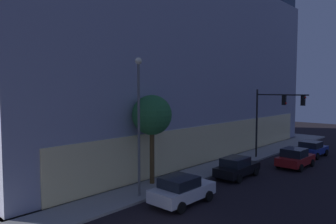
{
  "coord_description": "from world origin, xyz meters",
  "views": [
    {
      "loc": [
        -8.69,
        -8.85,
        6.87
      ],
      "look_at": [
        5.84,
        4.49,
        5.48
      ],
      "focal_mm": 33.78,
      "sensor_mm": 36.0,
      "label": 1
    }
  ],
  "objects_px": {
    "street_lamp_sidewalk": "(139,111)",
    "car_blue": "(311,149)",
    "car_black": "(237,167)",
    "traffic_light_far_corner": "(274,110)",
    "sidewalk_tree": "(152,116)",
    "car_red": "(295,158)",
    "modern_building": "(126,60)",
    "car_white": "(182,190)"
  },
  "relations": [
    {
      "from": "street_lamp_sidewalk",
      "to": "car_blue",
      "type": "relative_size",
      "value": 2.08
    },
    {
      "from": "car_black",
      "to": "car_blue",
      "type": "bearing_deg",
      "value": -7.69
    },
    {
      "from": "traffic_light_far_corner",
      "to": "car_black",
      "type": "bearing_deg",
      "value": -177.43
    },
    {
      "from": "sidewalk_tree",
      "to": "car_red",
      "type": "xyz_separation_m",
      "value": [
        12.27,
        -5.58,
        -4.18
      ]
    },
    {
      "from": "car_black",
      "to": "street_lamp_sidewalk",
      "type": "bearing_deg",
      "value": 165.6
    },
    {
      "from": "modern_building",
      "to": "car_white",
      "type": "xyz_separation_m",
      "value": [
        -11.29,
        -18.54,
        -9.72
      ]
    },
    {
      "from": "traffic_light_far_corner",
      "to": "car_white",
      "type": "xyz_separation_m",
      "value": [
        -14.71,
        -0.82,
        -4.06
      ]
    },
    {
      "from": "modern_building",
      "to": "sidewalk_tree",
      "type": "height_order",
      "value": "modern_building"
    },
    {
      "from": "car_red",
      "to": "car_blue",
      "type": "distance_m",
      "value": 5.83
    },
    {
      "from": "sidewalk_tree",
      "to": "street_lamp_sidewalk",
      "type": "bearing_deg",
      "value": -151.98
    },
    {
      "from": "street_lamp_sidewalk",
      "to": "car_blue",
      "type": "xyz_separation_m",
      "value": [
        20.49,
        -3.78,
        -4.75
      ]
    },
    {
      "from": "traffic_light_far_corner",
      "to": "street_lamp_sidewalk",
      "type": "height_order",
      "value": "street_lamp_sidewalk"
    },
    {
      "from": "car_black",
      "to": "car_red",
      "type": "bearing_deg",
      "value": -18.74
    },
    {
      "from": "car_blue",
      "to": "modern_building",
      "type": "bearing_deg",
      "value": 112.46
    },
    {
      "from": "sidewalk_tree",
      "to": "car_black",
      "type": "relative_size",
      "value": 1.42
    },
    {
      "from": "traffic_light_far_corner",
      "to": "car_red",
      "type": "height_order",
      "value": "traffic_light_far_corner"
    },
    {
      "from": "modern_building",
      "to": "car_white",
      "type": "bearing_deg",
      "value": -121.33
    },
    {
      "from": "car_red",
      "to": "street_lamp_sidewalk",
      "type": "bearing_deg",
      "value": 163.7
    },
    {
      "from": "modern_building",
      "to": "sidewalk_tree",
      "type": "bearing_deg",
      "value": -124.2
    },
    {
      "from": "traffic_light_far_corner",
      "to": "car_blue",
      "type": "height_order",
      "value": "traffic_light_far_corner"
    },
    {
      "from": "car_black",
      "to": "car_red",
      "type": "distance_m",
      "value": 6.69
    },
    {
      "from": "modern_building",
      "to": "sidewalk_tree",
      "type": "relative_size",
      "value": 6.24
    },
    {
      "from": "traffic_light_far_corner",
      "to": "car_black",
      "type": "distance_m",
      "value": 8.49
    },
    {
      "from": "modern_building",
      "to": "car_blue",
      "type": "xyz_separation_m",
      "value": [
        8.14,
        -19.7,
        -9.76
      ]
    },
    {
      "from": "sidewalk_tree",
      "to": "car_black",
      "type": "bearing_deg",
      "value": -30.0
    },
    {
      "from": "sidewalk_tree",
      "to": "car_blue",
      "type": "bearing_deg",
      "value": -15.66
    },
    {
      "from": "street_lamp_sidewalk",
      "to": "car_black",
      "type": "bearing_deg",
      "value": -14.4
    },
    {
      "from": "sidewalk_tree",
      "to": "car_white",
      "type": "xyz_separation_m",
      "value": [
        -1.35,
        -3.92,
        -4.19
      ]
    },
    {
      "from": "car_black",
      "to": "car_red",
      "type": "height_order",
      "value": "car_red"
    },
    {
      "from": "modern_building",
      "to": "sidewalk_tree",
      "type": "distance_m",
      "value": 18.53
    },
    {
      "from": "modern_building",
      "to": "street_lamp_sidewalk",
      "type": "height_order",
      "value": "modern_building"
    },
    {
      "from": "car_blue",
      "to": "sidewalk_tree",
      "type": "bearing_deg",
      "value": 164.34
    },
    {
      "from": "traffic_light_far_corner",
      "to": "car_blue",
      "type": "distance_m",
      "value": 6.56
    },
    {
      "from": "traffic_light_far_corner",
      "to": "car_red",
      "type": "bearing_deg",
      "value": -113.72
    },
    {
      "from": "traffic_light_far_corner",
      "to": "street_lamp_sidewalk",
      "type": "xyz_separation_m",
      "value": [
        -15.77,
        1.81,
        0.65
      ]
    },
    {
      "from": "modern_building",
      "to": "car_blue",
      "type": "relative_size",
      "value": 9.48
    },
    {
      "from": "traffic_light_far_corner",
      "to": "car_black",
      "type": "xyz_separation_m",
      "value": [
        -7.43,
        -0.33,
        -4.09
      ]
    },
    {
      "from": "sidewalk_tree",
      "to": "traffic_light_far_corner",
      "type": "bearing_deg",
      "value": -13.04
    },
    {
      "from": "traffic_light_far_corner",
      "to": "sidewalk_tree",
      "type": "xyz_separation_m",
      "value": [
        -13.36,
        3.09,
        0.12
      ]
    },
    {
      "from": "car_white",
      "to": "car_black",
      "type": "bearing_deg",
      "value": 3.84
    },
    {
      "from": "car_white",
      "to": "car_red",
      "type": "relative_size",
      "value": 0.99
    },
    {
      "from": "car_white",
      "to": "car_black",
      "type": "height_order",
      "value": "car_white"
    }
  ]
}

